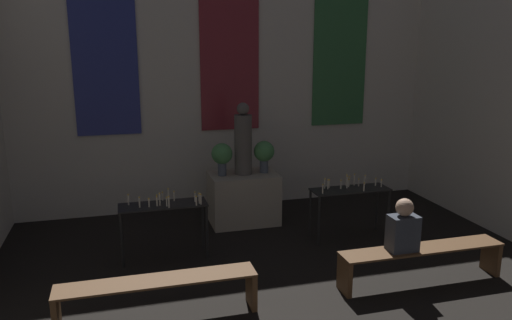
{
  "coord_description": "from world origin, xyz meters",
  "views": [
    {
      "loc": [
        -1.94,
        1.9,
        2.99
      ],
      "look_at": [
        0.0,
        8.94,
        1.27
      ],
      "focal_mm": 35.0,
      "sensor_mm": 36.0,
      "label": 1
    }
  ],
  "objects_px": {
    "flower_vase_right": "(264,153)",
    "pew_back_right": "(422,257)",
    "altar": "(243,198)",
    "pew_back_left": "(158,290)",
    "flower_vase_left": "(222,155)",
    "statue": "(243,142)",
    "person_seated": "(403,228)",
    "candle_rack_left": "(164,211)",
    "candle_rack_right": "(350,195)"
  },
  "relations": [
    {
      "from": "statue",
      "to": "flower_vase_right",
      "type": "distance_m",
      "value": 0.42
    },
    {
      "from": "candle_rack_left",
      "to": "pew_back_right",
      "type": "relative_size",
      "value": 0.56
    },
    {
      "from": "flower_vase_left",
      "to": "candle_rack_right",
      "type": "height_order",
      "value": "flower_vase_left"
    },
    {
      "from": "altar",
      "to": "candle_rack_left",
      "type": "bearing_deg",
      "value": -142.42
    },
    {
      "from": "flower_vase_left",
      "to": "pew_back_right",
      "type": "xyz_separation_m",
      "value": [
        2.01,
        -2.74,
        -0.85
      ]
    },
    {
      "from": "flower_vase_left",
      "to": "pew_back_left",
      "type": "bearing_deg",
      "value": -115.21
    },
    {
      "from": "pew_back_right",
      "to": "person_seated",
      "type": "relative_size",
      "value": 3.25
    },
    {
      "from": "candle_rack_left",
      "to": "pew_back_left",
      "type": "xyz_separation_m",
      "value": [
        -0.22,
        -1.64,
        -0.34
      ]
    },
    {
      "from": "altar",
      "to": "pew_back_left",
      "type": "bearing_deg",
      "value": -121.07
    },
    {
      "from": "statue",
      "to": "candle_rack_right",
      "type": "height_order",
      "value": "statue"
    },
    {
      "from": "altar",
      "to": "flower_vase_right",
      "type": "xyz_separation_m",
      "value": [
        0.36,
        -0.0,
        0.77
      ]
    },
    {
      "from": "pew_back_right",
      "to": "person_seated",
      "type": "xyz_separation_m",
      "value": [
        -0.3,
        0.0,
        0.42
      ]
    },
    {
      "from": "flower_vase_right",
      "to": "person_seated",
      "type": "bearing_deg",
      "value": -70.07
    },
    {
      "from": "flower_vase_right",
      "to": "pew_back_left",
      "type": "distance_m",
      "value": 3.5
    },
    {
      "from": "altar",
      "to": "statue",
      "type": "distance_m",
      "value": 0.98
    },
    {
      "from": "person_seated",
      "to": "flower_vase_right",
      "type": "bearing_deg",
      "value": 109.93
    },
    {
      "from": "statue",
      "to": "person_seated",
      "type": "relative_size",
      "value": 1.78
    },
    {
      "from": "candle_rack_left",
      "to": "pew_back_left",
      "type": "relative_size",
      "value": 0.56
    },
    {
      "from": "altar",
      "to": "pew_back_right",
      "type": "distance_m",
      "value": 3.2
    },
    {
      "from": "person_seated",
      "to": "statue",
      "type": "bearing_deg",
      "value": 116.31
    },
    {
      "from": "altar",
      "to": "pew_back_left",
      "type": "relative_size",
      "value": 0.52
    },
    {
      "from": "pew_back_left",
      "to": "person_seated",
      "type": "distance_m",
      "value": 3.03
    },
    {
      "from": "altar",
      "to": "candle_rack_left",
      "type": "distance_m",
      "value": 1.82
    },
    {
      "from": "flower_vase_left",
      "to": "candle_rack_right",
      "type": "relative_size",
      "value": 0.44
    },
    {
      "from": "candle_rack_right",
      "to": "pew_back_left",
      "type": "height_order",
      "value": "candle_rack_right"
    },
    {
      "from": "statue",
      "to": "pew_back_left",
      "type": "bearing_deg",
      "value": -121.07
    },
    {
      "from": "flower_vase_right",
      "to": "candle_rack_left",
      "type": "height_order",
      "value": "flower_vase_right"
    },
    {
      "from": "altar",
      "to": "statue",
      "type": "xyz_separation_m",
      "value": [
        0.0,
        0.0,
        0.98
      ]
    },
    {
      "from": "person_seated",
      "to": "flower_vase_left",
      "type": "bearing_deg",
      "value": 122.05
    },
    {
      "from": "candle_rack_left",
      "to": "pew_back_right",
      "type": "xyz_separation_m",
      "value": [
        3.07,
        -1.64,
        -0.34
      ]
    },
    {
      "from": "statue",
      "to": "candle_rack_left",
      "type": "xyz_separation_m",
      "value": [
        -1.43,
        -1.1,
        -0.72
      ]
    },
    {
      "from": "candle_rack_right",
      "to": "pew_back_right",
      "type": "height_order",
      "value": "candle_rack_right"
    },
    {
      "from": "statue",
      "to": "flower_vase_right",
      "type": "bearing_deg",
      "value": -0.0
    },
    {
      "from": "statue",
      "to": "pew_back_left",
      "type": "relative_size",
      "value": 0.55
    },
    {
      "from": "person_seated",
      "to": "pew_back_right",
      "type": "bearing_deg",
      "value": -0.0
    },
    {
      "from": "candle_rack_right",
      "to": "person_seated",
      "type": "relative_size",
      "value": 1.82
    },
    {
      "from": "pew_back_right",
      "to": "flower_vase_right",
      "type": "bearing_deg",
      "value": 115.21
    },
    {
      "from": "person_seated",
      "to": "candle_rack_right",
      "type": "bearing_deg",
      "value": 87.25
    },
    {
      "from": "flower_vase_right",
      "to": "pew_back_right",
      "type": "height_order",
      "value": "flower_vase_right"
    },
    {
      "from": "statue",
      "to": "flower_vase_right",
      "type": "xyz_separation_m",
      "value": [
        0.36,
        -0.0,
        -0.21
      ]
    },
    {
      "from": "altar",
      "to": "flower_vase_right",
      "type": "height_order",
      "value": "flower_vase_right"
    },
    {
      "from": "pew_back_left",
      "to": "flower_vase_right",
      "type": "bearing_deg",
      "value": 53.72
    },
    {
      "from": "altar",
      "to": "pew_back_left",
      "type": "xyz_separation_m",
      "value": [
        -1.65,
        -2.74,
        -0.08
      ]
    },
    {
      "from": "candle_rack_right",
      "to": "candle_rack_left",
      "type": "bearing_deg",
      "value": -179.87
    },
    {
      "from": "candle_rack_left",
      "to": "pew_back_right",
      "type": "height_order",
      "value": "candle_rack_left"
    },
    {
      "from": "altar",
      "to": "pew_back_right",
      "type": "xyz_separation_m",
      "value": [
        1.65,
        -2.74,
        -0.08
      ]
    },
    {
      "from": "flower_vase_right",
      "to": "pew_back_left",
      "type": "xyz_separation_m",
      "value": [
        -2.01,
        -2.74,
        -0.85
      ]
    },
    {
      "from": "flower_vase_left",
      "to": "pew_back_left",
      "type": "height_order",
      "value": "flower_vase_left"
    },
    {
      "from": "flower_vase_left",
      "to": "flower_vase_right",
      "type": "xyz_separation_m",
      "value": [
        0.72,
        0.0,
        0.0
      ]
    },
    {
      "from": "flower_vase_left",
      "to": "flower_vase_right",
      "type": "bearing_deg",
      "value": 0.0
    }
  ]
}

